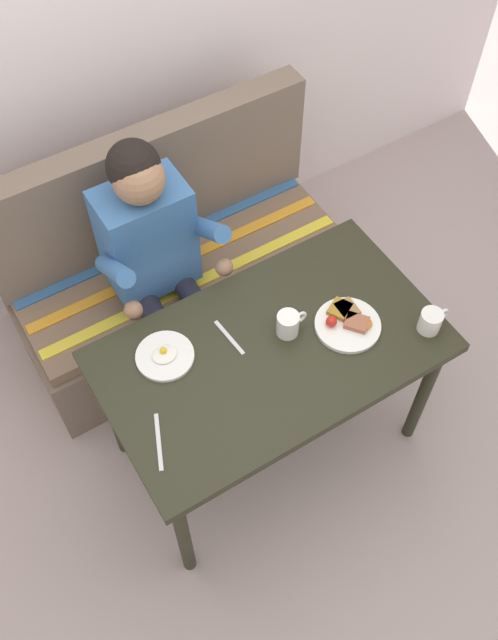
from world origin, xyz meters
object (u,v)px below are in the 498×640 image
plate_eggs (165,356)px  coffee_mug_second (288,324)px  plate_breakfast (348,322)px  couch (177,274)px  person (156,253)px  fork (229,337)px  knife (159,442)px  table (271,361)px  coffee_mug (431,321)px

plate_eggs → coffee_mug_second: bearing=-17.4°
plate_breakfast → couch: bearing=109.1°
person → fork: bearing=-84.7°
fork → knife: (-0.39, -0.23, 0.00)m
plate_breakfast → knife: plate_breakfast is taller
couch → fork: 0.77m
table → fork: 0.18m
plate_eggs → fork: 0.23m
coffee_mug → knife: coffee_mug is taller
table → knife: size_ratio=6.00×
table → coffee_mug_second: (0.09, 0.03, 0.13)m
person → coffee_mug_second: size_ratio=10.27×
coffee_mug_second → fork: 0.21m
person → coffee_mug_second: (0.23, -0.56, 0.04)m
coffee_mug → knife: bearing=174.0°
couch → person: person is taller
table → couch: couch is taller
coffee_mug → plate_eggs: bearing=156.0°
fork → person: bearing=90.5°
knife → table: bearing=34.8°
coffee_mug_second → table: bearing=-160.7°
plate_breakfast → plate_eggs: 0.65m
coffee_mug → fork: (-0.62, 0.33, -0.04)m
plate_eggs → fork: bearing=-11.7°
couch → knife: size_ratio=7.20×
person → coffee_mug_second: person is taller
couch → knife: (-0.50, -0.87, 0.40)m
knife → fork: bearing=52.1°
plate_eggs → knife: plate_eggs is taller
table → couch: (0.00, 0.76, -0.32)m
coffee_mug → knife: (-1.02, 0.11, -0.04)m
plate_eggs → coffee_mug: 0.93m
table → coffee_mug: 0.58m
plate_breakfast → coffee_mug_second: 0.22m
person → coffee_mug: bearing=-50.4°
person → knife: bearing=-116.6°
person → plate_eggs: size_ratio=5.96×
table → person: person is taller
table → coffee_mug_second: bearing=19.3°
plate_breakfast → knife: bearing=-176.0°
person → plate_eggs: bearing=-113.4°
coffee_mug_second → knife: coffee_mug_second is taller
plate_eggs → fork: (0.23, -0.05, -0.01)m
fork → coffee_mug: bearing=-32.9°
plate_eggs → knife: (-0.17, -0.27, -0.01)m
person → fork: 0.48m
plate_eggs → coffee_mug_second: (0.42, -0.13, 0.04)m
person → plate_eggs: (-0.19, -0.43, -0.00)m
fork → knife: size_ratio=0.85×
person → knife: size_ratio=6.06×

